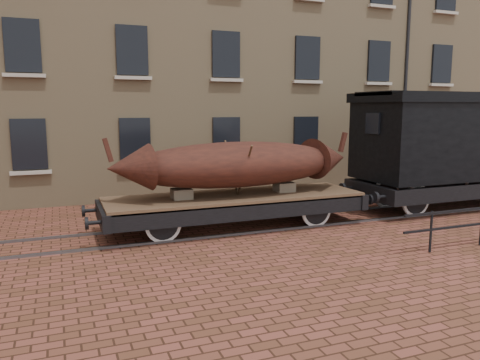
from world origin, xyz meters
name	(u,v)px	position (x,y,z in m)	size (l,w,h in m)	color
ground	(252,226)	(0.00, 0.00, 0.00)	(90.00, 90.00, 0.00)	#562F1E
warehouse_cream	(230,33)	(3.00, 9.99, 7.00)	(40.00, 10.19, 14.00)	tan
rail_track	(252,225)	(0.00, 0.00, 0.03)	(30.00, 1.52, 0.06)	#59595E
flatcar_wagon	(235,202)	(-0.51, 0.00, 0.77)	(8.19, 2.22, 1.24)	brown
iron_boat	(238,164)	(-0.44, 0.00, 1.84)	(7.28, 2.16, 1.71)	#491F16
goods_van	(452,136)	(7.35, 0.00, 2.45)	(7.55, 2.75, 3.90)	black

